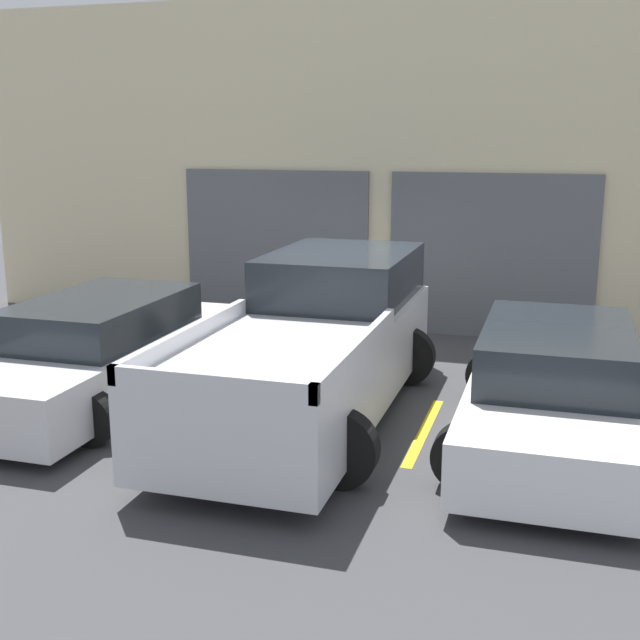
{
  "coord_description": "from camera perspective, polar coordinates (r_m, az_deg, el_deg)",
  "views": [
    {
      "loc": [
        2.75,
        -10.29,
        3.31
      ],
      "look_at": [
        0.0,
        -1.19,
        1.1
      ],
      "focal_mm": 45.0,
      "sensor_mm": 36.0,
      "label": 1
    }
  ],
  "objects": [
    {
      "name": "parking_stripe_centre",
      "position": [
        9.32,
        7.41,
        -7.82
      ],
      "size": [
        0.12,
        2.2,
        0.01
      ],
      "primitive_type": "cube",
      "color": "gold",
      "rests_on": "ground"
    },
    {
      "name": "ground_plane",
      "position": [
        11.16,
        1.77,
        -4.18
      ],
      "size": [
        28.0,
        28.0,
        0.0
      ],
      "primitive_type": "plane",
      "color": "#3D3D3F"
    },
    {
      "name": "parking_stripe_left",
      "position": [
        10.11,
        -8.47,
        -6.16
      ],
      "size": [
        0.12,
        2.2,
        0.01
      ],
      "primitive_type": "cube",
      "color": "gold",
      "rests_on": "ground"
    },
    {
      "name": "sedan_side",
      "position": [
        10.61,
        -15.35,
        -2.14
      ],
      "size": [
        2.16,
        4.71,
        1.29
      ],
      "color": "silver",
      "rests_on": "ground"
    },
    {
      "name": "shophouse_building",
      "position": [
        13.87,
        5.44,
        10.67
      ],
      "size": [
        15.68,
        0.68,
        5.55
      ],
      "color": "beige",
      "rests_on": "ground"
    },
    {
      "name": "sedan_white",
      "position": [
        9.05,
        16.33,
        -4.81
      ],
      "size": [
        2.19,
        4.51,
        1.3
      ],
      "color": "white",
      "rests_on": "ground"
    },
    {
      "name": "pickup_truck",
      "position": [
        9.63,
        -0.35,
        -1.73
      ],
      "size": [
        2.48,
        5.49,
        1.8
      ],
      "color": "silver",
      "rests_on": "ground"
    },
    {
      "name": "parking_stripe_far_left",
      "position": [
        11.53,
        -21.16,
        -4.48
      ],
      "size": [
        0.12,
        2.2,
        0.01
      ],
      "primitive_type": "cube",
      "color": "gold",
      "rests_on": "ground"
    }
  ]
}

